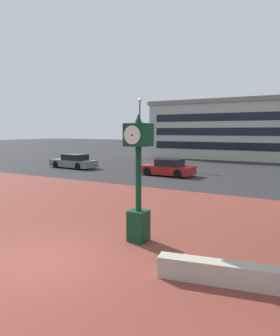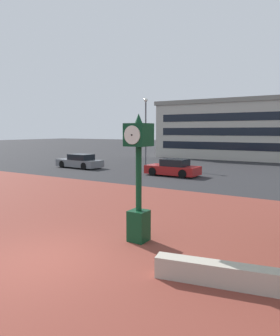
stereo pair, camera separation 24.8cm
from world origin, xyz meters
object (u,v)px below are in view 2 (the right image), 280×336
object	(u,v)px
street_clock	(139,177)
car_street_far	(80,162)
car_street_mid	(173,168)
civic_building	(253,130)
street_lamp_post	(146,125)

from	to	relation	value
street_clock	car_street_far	xyz separation A→B (m)	(-14.91, 13.72, -1.45)
street_clock	car_street_far	bearing A→B (deg)	138.05
car_street_mid	civic_building	bearing A→B (deg)	-1.52
car_street_far	civic_building	world-z (taller)	civic_building
car_street_mid	civic_building	size ratio (longest dim) A/B	0.19
street_clock	street_lamp_post	xyz separation A→B (m)	(-10.48, 18.26, 1.98)
car_street_mid	car_street_far	xyz separation A→B (m)	(-9.62, 0.15, 0.00)
car_street_far	street_lamp_post	size ratio (longest dim) A/B	0.72
car_street_far	civic_building	bearing A→B (deg)	-23.37
street_clock	street_lamp_post	size ratio (longest dim) A/B	0.60
street_clock	car_street_mid	distance (m)	14.64
car_street_mid	street_lamp_post	bearing A→B (deg)	49.73
car_street_far	street_lamp_post	xyz separation A→B (m)	(4.43, 4.54, 3.43)
street_clock	civic_building	size ratio (longest dim) A/B	0.18
car_street_mid	car_street_far	distance (m)	9.62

